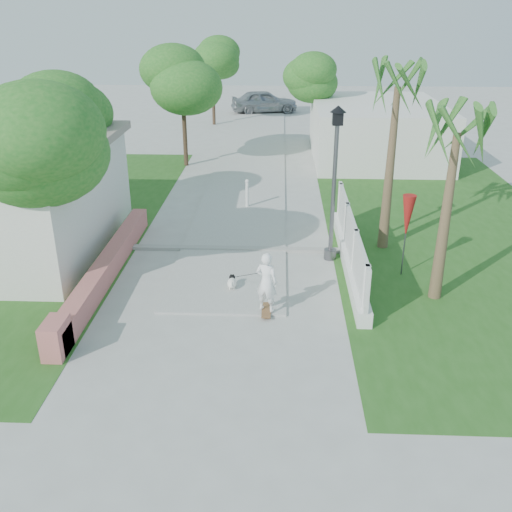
# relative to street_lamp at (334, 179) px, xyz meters

# --- Properties ---
(ground) EXTENTS (90.00, 90.00, 0.00)m
(ground) POSITION_rel_street_lamp_xyz_m (-2.90, -5.50, -2.43)
(ground) COLOR #B7B7B2
(ground) RESTS_ON ground
(path_strip) EXTENTS (3.20, 36.00, 0.06)m
(path_strip) POSITION_rel_street_lamp_xyz_m (-2.90, 14.50, -2.40)
(path_strip) COLOR #B7B7B2
(path_strip) RESTS_ON ground
(curb) EXTENTS (6.50, 0.25, 0.10)m
(curb) POSITION_rel_street_lamp_xyz_m (-2.90, 0.50, -2.38)
(curb) COLOR #999993
(curb) RESTS_ON ground
(grass_left) EXTENTS (8.00, 20.00, 0.01)m
(grass_left) POSITION_rel_street_lamp_xyz_m (-9.90, 2.50, -2.42)
(grass_left) COLOR #26571B
(grass_left) RESTS_ON ground
(grass_right) EXTENTS (8.00, 20.00, 0.01)m
(grass_right) POSITION_rel_street_lamp_xyz_m (4.10, 2.50, -2.42)
(grass_right) COLOR #26571B
(grass_right) RESTS_ON ground
(pink_wall) EXTENTS (0.45, 8.20, 0.80)m
(pink_wall) POSITION_rel_street_lamp_xyz_m (-6.20, -1.95, -2.11)
(pink_wall) COLOR #C16563
(pink_wall) RESTS_ON ground
(lattice_fence) EXTENTS (0.35, 7.00, 1.50)m
(lattice_fence) POSITION_rel_street_lamp_xyz_m (0.50, -0.50, -1.88)
(lattice_fence) COLOR white
(lattice_fence) RESTS_ON ground
(building_right) EXTENTS (6.00, 8.00, 2.60)m
(building_right) POSITION_rel_street_lamp_xyz_m (3.10, 12.50, -1.13)
(building_right) COLOR silver
(building_right) RESTS_ON ground
(street_lamp) EXTENTS (0.44, 0.44, 4.44)m
(street_lamp) POSITION_rel_street_lamp_xyz_m (0.00, 0.00, 0.00)
(street_lamp) COLOR #59595E
(street_lamp) RESTS_ON ground
(bollard) EXTENTS (0.14, 0.14, 1.09)m
(bollard) POSITION_rel_street_lamp_xyz_m (-2.70, 4.50, -1.84)
(bollard) COLOR white
(bollard) RESTS_ON ground
(patio_umbrella) EXTENTS (0.36, 0.36, 2.30)m
(patio_umbrella) POSITION_rel_street_lamp_xyz_m (1.90, -1.00, -0.74)
(patio_umbrella) COLOR #59595E
(patio_umbrella) RESTS_ON ground
(tree_left_near) EXTENTS (3.60, 3.60, 5.28)m
(tree_left_near) POSITION_rel_street_lamp_xyz_m (-7.38, -2.52, 1.40)
(tree_left_near) COLOR #4C3826
(tree_left_near) RESTS_ON ground
(tree_left_mid) EXTENTS (3.20, 3.20, 4.85)m
(tree_left_mid) POSITION_rel_street_lamp_xyz_m (-8.38, 2.98, 1.07)
(tree_left_mid) COLOR #4C3826
(tree_left_mid) RESTS_ON ground
(tree_path_left) EXTENTS (3.40, 3.40, 5.23)m
(tree_path_left) POSITION_rel_street_lamp_xyz_m (-5.88, 10.48, 1.39)
(tree_path_left) COLOR #4C3826
(tree_path_left) RESTS_ON ground
(tree_path_right) EXTENTS (3.00, 3.00, 4.79)m
(tree_path_right) POSITION_rel_street_lamp_xyz_m (0.32, 14.48, 1.07)
(tree_path_right) COLOR #4C3826
(tree_path_right) RESTS_ON ground
(tree_path_far) EXTENTS (3.20, 3.20, 5.17)m
(tree_path_far) POSITION_rel_street_lamp_xyz_m (-5.68, 20.48, 1.39)
(tree_path_far) COLOR #4C3826
(tree_path_far) RESTS_ON ground
(palm_far) EXTENTS (1.80, 1.80, 5.30)m
(palm_far) POSITION_rel_street_lamp_xyz_m (1.70, 1.00, 2.06)
(palm_far) COLOR brown
(palm_far) RESTS_ON ground
(palm_near) EXTENTS (1.80, 1.80, 4.70)m
(palm_near) POSITION_rel_street_lamp_xyz_m (2.50, -2.30, 1.53)
(palm_near) COLOR brown
(palm_near) RESTS_ON ground
(skateboarder) EXTENTS (1.25, 1.80, 1.59)m
(skateboarder) POSITION_rel_street_lamp_xyz_m (-2.20, -2.81, -1.72)
(skateboarder) COLOR brown
(skateboarder) RESTS_ON ground
(dog) EXTENTS (0.26, 0.55, 0.37)m
(dog) POSITION_rel_street_lamp_xyz_m (-2.72, -2.09, -2.22)
(dog) COLOR white
(dog) RESTS_ON ground
(parked_car) EXTENTS (4.79, 2.72, 1.54)m
(parked_car) POSITION_rel_street_lamp_xyz_m (-2.68, 24.90, -1.66)
(parked_car) COLOR #ABACB3
(parked_car) RESTS_ON ground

